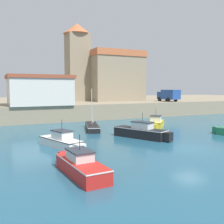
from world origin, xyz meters
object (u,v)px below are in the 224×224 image
Objects in this scene: sailboat_black_5 at (92,126)px; motorboat_white_0 at (62,141)px; motorboat_yellow_3 at (156,123)px; church at (103,75)px; truck_on_quay at (169,95)px; harbor_shed_near_wharf at (40,90)px; motorboat_black_1 at (141,132)px; motorboat_red_4 at (80,165)px.

motorboat_white_0 is at bearing -126.00° from sailboat_black_5.
motorboat_yellow_3 is 24.59m from church.
truck_on_quay is (19.76, 11.14, 3.34)m from sailboat_black_5.
church is 1.71× the size of harbor_shed_near_wharf.
church is at bearing 64.07° from sailboat_black_5.
motorboat_white_0 is 15.34m from motorboat_yellow_3.
motorboat_black_1 is 0.93× the size of sailboat_black_5.
harbor_shed_near_wharf reaches higher than motorboat_white_0.
motorboat_black_1 is 1.11× the size of motorboat_red_4.
motorboat_red_4 is 1.23× the size of truck_on_quay.
motorboat_red_4 is at bearing -95.94° from motorboat_white_0.
church is at bearing 36.89° from harbor_shed_near_wharf.
motorboat_yellow_3 is (13.94, 6.41, 0.01)m from motorboat_white_0.
motorboat_yellow_3 is at bearing 43.27° from motorboat_red_4.
truck_on_quay is at bearing 1.05° from harbor_shed_near_wharf.
motorboat_black_1 is 1.37× the size of motorboat_yellow_3.
motorboat_black_1 reaches higher than motorboat_red_4.
sailboat_black_5 is at bearing -150.59° from truck_on_quay.
motorboat_red_4 is at bearing -136.73° from motorboat_yellow_3.
harbor_shed_near_wharf is at bearing 111.88° from sailboat_black_5.
motorboat_yellow_3 is 0.68× the size of sailboat_black_5.
motorboat_yellow_3 is at bearing -44.04° from harbor_shed_near_wharf.
church is at bearing 74.50° from motorboat_black_1.
motorboat_red_4 is 0.60× the size of harbor_shed_near_wharf.
motorboat_black_1 is 25.31m from truck_on_quay.
harbor_shed_near_wharf is at bearing -143.11° from church.
harbor_shed_near_wharf reaches higher than motorboat_red_4.
harbor_shed_near_wharf is (1.40, 18.54, 4.20)m from motorboat_white_0.
motorboat_yellow_3 is 8.37m from sailboat_black_5.
motorboat_yellow_3 is (5.66, 5.76, -0.11)m from motorboat_black_1.
church is 18.96m from harbor_shed_near_wharf.
church is (16.36, 29.76, 7.32)m from motorboat_white_0.
harbor_shed_near_wharf is (-4.29, 10.70, 4.35)m from sailboat_black_5.
motorboat_white_0 is at bearing -143.29° from truck_on_quay.
motorboat_yellow_3 is 0.81× the size of motorboat_red_4.
sailboat_black_5 is (5.70, 7.84, -0.15)m from motorboat_white_0.
church is at bearing 130.14° from truck_on_quay.
harbor_shed_near_wharf reaches higher than truck_on_quay.
motorboat_white_0 is 19.06m from harbor_shed_near_wharf.
harbor_shed_near_wharf is 2.05× the size of truck_on_quay.
truck_on_quay is at bearing 46.87° from motorboat_black_1.
church reaches higher than harbor_shed_near_wharf.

